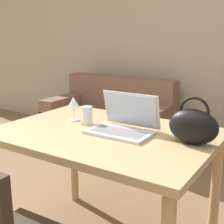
# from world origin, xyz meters

# --- Properties ---
(wall_back) EXTENTS (10.00, 0.06, 2.70)m
(wall_back) POSITION_xyz_m (0.00, 2.92, 1.35)
(wall_back) COLOR #BCB29E
(wall_back) RESTS_ON ground_plane
(dining_table) EXTENTS (1.23, 0.87, 0.78)m
(dining_table) POSITION_xyz_m (0.00, 0.76, 0.68)
(dining_table) COLOR tan
(dining_table) RESTS_ON ground_plane
(couch) EXTENTS (1.45, 0.77, 0.82)m
(couch) POSITION_xyz_m (-1.01, 2.35, 0.29)
(couch) COLOR #7F5B4C
(couch) RESTS_ON ground_plane
(laptop) EXTENTS (0.36, 0.27, 0.22)m
(laptop) POSITION_xyz_m (0.10, 0.82, 0.84)
(laptop) COLOR silver
(laptop) RESTS_ON dining_table
(drinking_glass) EXTENTS (0.07, 0.07, 0.11)m
(drinking_glass) POSITION_xyz_m (-0.17, 0.82, 0.84)
(drinking_glass) COLOR silver
(drinking_glass) RESTS_ON dining_table
(wine_glass) EXTENTS (0.07, 0.07, 0.16)m
(wine_glass) POSITION_xyz_m (-0.30, 0.85, 0.89)
(wine_glass) COLOR silver
(wine_glass) RESTS_ON dining_table
(handbag) EXTENTS (0.25, 0.13, 0.24)m
(handbag) POSITION_xyz_m (0.49, 0.82, 0.87)
(handbag) COLOR black
(handbag) RESTS_ON dining_table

